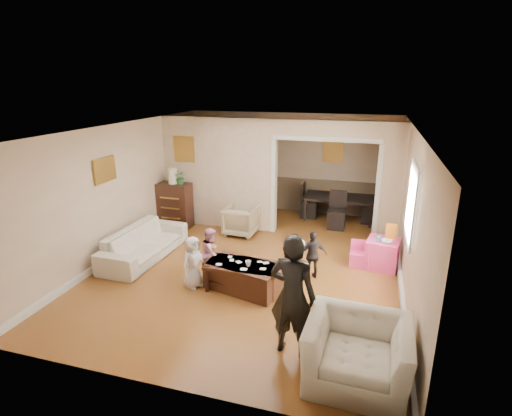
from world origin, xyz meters
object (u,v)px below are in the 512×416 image
(cyan_cup, at_px, (378,239))
(child_kneel_a, at_px, (193,262))
(coffee_cup, at_px, (248,263))
(sofa, at_px, (144,243))
(adult_person, at_px, (292,296))
(child_kneel_b, at_px, (211,253))
(dining_table, at_px, (339,208))
(table_lamp, at_px, (173,176))
(armchair_back, at_px, (241,221))
(armchair_front, at_px, (357,353))
(dresser, at_px, (175,205))
(play_table, at_px, (382,254))
(child_toddler, at_px, (313,255))
(coffee_table, at_px, (244,277))

(cyan_cup, distance_m, child_kneel_a, 3.43)
(coffee_cup, height_order, child_kneel_a, child_kneel_a)
(sofa, bearing_deg, adult_person, -119.14)
(sofa, height_order, child_kneel_b, child_kneel_b)
(dining_table, bearing_deg, table_lamp, -154.81)
(armchair_back, height_order, child_kneel_b, child_kneel_b)
(armchair_front, distance_m, cyan_cup, 3.21)
(dresser, height_order, play_table, dresser)
(child_kneel_a, bearing_deg, play_table, -37.08)
(sofa, distance_m, coffee_cup, 2.51)
(armchair_back, bearing_deg, child_toddler, 141.01)
(dining_table, distance_m, adult_person, 5.49)
(dining_table, xyz_separation_m, child_toddler, (-0.17, -3.32, 0.13))
(armchair_front, bearing_deg, coffee_table, 141.13)
(armchair_front, distance_m, dining_table, 5.82)
(armchair_back, bearing_deg, dresser, 2.08)
(cyan_cup, xyz_separation_m, adult_person, (-1.05, -2.89, 0.24))
(armchair_back, distance_m, coffee_table, 2.58)
(coffee_cup, bearing_deg, dining_table, 74.86)
(adult_person, bearing_deg, child_kneel_b, -34.02)
(coffee_table, relative_size, play_table, 2.19)
(sofa, relative_size, armchair_back, 2.93)
(armchair_back, height_order, child_kneel_a, child_kneel_a)
(sofa, bearing_deg, coffee_cup, -104.62)
(armchair_back, bearing_deg, cyan_cup, 165.23)
(armchair_front, distance_m, child_kneel_a, 3.19)
(play_table, bearing_deg, coffee_cup, -143.40)
(cyan_cup, relative_size, adult_person, 0.05)
(play_table, bearing_deg, child_kneel_a, -151.31)
(sofa, xyz_separation_m, adult_person, (3.40, -2.07, 0.52))
(child_kneel_b, height_order, child_toddler, child_kneel_b)
(dresser, distance_m, child_kneel_b, 2.82)
(table_lamp, distance_m, coffee_cup, 3.70)
(cyan_cup, bearing_deg, sofa, -169.49)
(dresser, bearing_deg, adult_person, -46.61)
(cyan_cup, bearing_deg, play_table, 26.57)
(coffee_cup, xyz_separation_m, dining_table, (1.12, 4.12, -0.21))
(coffee_table, bearing_deg, child_kneel_a, -169.99)
(dresser, xyz_separation_m, coffee_table, (2.53, -2.45, -0.30))
(armchair_front, distance_m, play_table, 3.26)
(child_kneel_a, distance_m, child_toddler, 2.10)
(play_table, relative_size, adult_person, 0.35)
(coffee_cup, relative_size, child_toddler, 0.11)
(sofa, xyz_separation_m, armchair_back, (1.45, 1.76, 0.02))
(adult_person, bearing_deg, play_table, -102.13)
(child_kneel_a, bearing_deg, sofa, 84.62)
(armchair_back, relative_size, coffee_table, 0.57)
(coffee_cup, xyz_separation_m, play_table, (2.15, 1.60, -0.24))
(child_kneel_a, bearing_deg, coffee_cup, -59.77)
(armchair_back, xyz_separation_m, play_table, (3.10, -0.89, -0.05))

